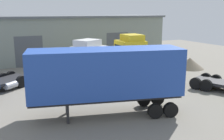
{
  "coord_description": "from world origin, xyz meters",
  "views": [
    {
      "loc": [
        -10.16,
        -17.47,
        6.4
      ],
      "look_at": [
        -0.92,
        1.74,
        1.6
      ],
      "focal_mm": 42.0,
      "sensor_mm": 36.0,
      "label": 1
    }
  ],
  "objects_px": {
    "tractor_unit_yellow": "(135,57)",
    "traffic_cone": "(101,85)",
    "tractor_unit_white": "(86,62)",
    "container_trailer_teal": "(107,74)",
    "gravel_pile": "(190,63)"
  },
  "relations": [
    {
      "from": "traffic_cone",
      "to": "tractor_unit_white",
      "type": "bearing_deg",
      "value": 96.62
    },
    {
      "from": "tractor_unit_yellow",
      "to": "traffic_cone",
      "type": "bearing_deg",
      "value": 28.66
    },
    {
      "from": "gravel_pile",
      "to": "tractor_unit_yellow",
      "type": "bearing_deg",
      "value": -175.29
    },
    {
      "from": "container_trailer_teal",
      "to": "tractor_unit_yellow",
      "type": "distance_m",
      "value": 10.21
    },
    {
      "from": "container_trailer_teal",
      "to": "tractor_unit_yellow",
      "type": "relative_size",
      "value": 1.51
    },
    {
      "from": "tractor_unit_yellow",
      "to": "gravel_pile",
      "type": "distance_m",
      "value": 7.83
    },
    {
      "from": "container_trailer_teal",
      "to": "traffic_cone",
      "type": "relative_size",
      "value": 17.4
    },
    {
      "from": "tractor_unit_yellow",
      "to": "tractor_unit_white",
      "type": "bearing_deg",
      "value": -3.5
    },
    {
      "from": "tractor_unit_white",
      "to": "tractor_unit_yellow",
      "type": "relative_size",
      "value": 1.02
    },
    {
      "from": "container_trailer_teal",
      "to": "tractor_unit_white",
      "type": "bearing_deg",
      "value": -87.58
    },
    {
      "from": "tractor_unit_white",
      "to": "container_trailer_teal",
      "type": "xyz_separation_m",
      "value": [
        -1.7,
        -8.36,
        0.83
      ]
    },
    {
      "from": "gravel_pile",
      "to": "traffic_cone",
      "type": "distance_m",
      "value": 12.54
    },
    {
      "from": "tractor_unit_yellow",
      "to": "traffic_cone",
      "type": "xyz_separation_m",
      "value": [
        -4.53,
        -2.18,
        -1.74
      ]
    },
    {
      "from": "tractor_unit_white",
      "to": "container_trailer_teal",
      "type": "height_order",
      "value": "container_trailer_teal"
    },
    {
      "from": "traffic_cone",
      "to": "gravel_pile",
      "type": "bearing_deg",
      "value": 12.95
    }
  ]
}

